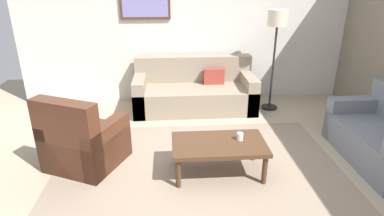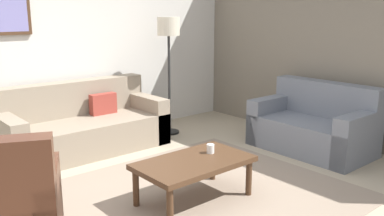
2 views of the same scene
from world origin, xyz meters
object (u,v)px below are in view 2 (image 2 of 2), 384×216
object	(u,v)px
couch_main	(81,127)
couch_loveseat	(315,127)
armchair_leather	(4,214)
lamp_standing	(169,38)
cup	(211,149)
coffee_table	(194,165)

from	to	relation	value
couch_main	couch_loveseat	distance (m)	3.08
couch_loveseat	armchair_leather	distance (m)	3.87
couch_main	armchair_leather	world-z (taller)	armchair_leather
couch_loveseat	lamp_standing	distance (m)	2.37
couch_loveseat	armchair_leather	bearing A→B (deg)	177.94
couch_main	cup	distance (m)	2.13
lamp_standing	coffee_table	bearing A→B (deg)	-121.68
couch_loveseat	cup	distance (m)	1.97
armchair_leather	coffee_table	distance (m)	1.67
couch_loveseat	coffee_table	xyz separation A→B (m)	(-2.22, -0.13, 0.06)
couch_main	armchair_leather	size ratio (longest dim) A/B	1.97
coffee_table	armchair_leather	bearing A→B (deg)	170.74
couch_main	coffee_table	world-z (taller)	couch_main
armchair_leather	couch_main	bearing A→B (deg)	50.72
armchair_leather	cup	xyz separation A→B (m)	(1.90, -0.22, 0.15)
couch_loveseat	lamp_standing	size ratio (longest dim) A/B	0.87
couch_main	lamp_standing	bearing A→B (deg)	-6.80
couch_main	coffee_table	xyz separation A→B (m)	(0.12, -2.13, 0.06)
armchair_leather	cup	world-z (taller)	armchair_leather
lamp_standing	armchair_leather	bearing A→B (deg)	-149.26
armchair_leather	lamp_standing	world-z (taller)	lamp_standing
armchair_leather	lamp_standing	bearing A→B (deg)	30.74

